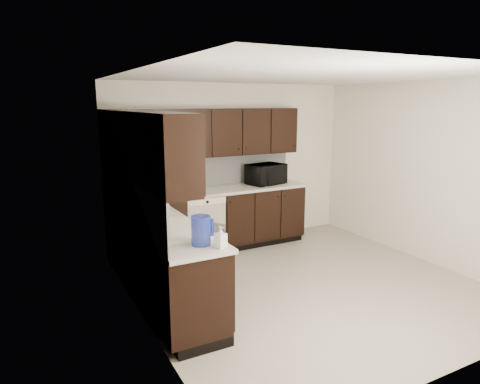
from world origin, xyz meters
name	(u,v)px	position (x,y,z in m)	size (l,w,h in m)	color
floor	(305,285)	(0.00, 0.00, 0.00)	(4.00, 4.00, 0.00)	#A59A89
ceiling	(312,76)	(0.00, 0.00, 2.50)	(4.00, 4.00, 0.00)	white
wall_back	(232,164)	(0.00, 2.00, 1.25)	(4.00, 0.02, 2.50)	beige
wall_left	(140,204)	(-2.00, 0.00, 1.25)	(0.02, 4.00, 2.50)	beige
wall_right	(425,173)	(2.00, 0.00, 1.25)	(0.02, 4.00, 2.50)	beige
wall_front	(466,229)	(0.00, -2.00, 1.25)	(4.00, 0.02, 2.50)	beige
lower_cabinets	(195,240)	(-1.01, 1.11, 0.41)	(3.00, 2.80, 0.90)	black
countertop	(194,203)	(-1.01, 1.11, 0.92)	(3.03, 2.83, 0.04)	beige
backsplash	(173,182)	(-1.22, 1.32, 1.18)	(3.00, 2.80, 0.48)	#B6B6B2
upper_cabinets	(183,137)	(-1.10, 1.20, 1.77)	(3.00, 2.80, 0.70)	black
dishwasher	(207,222)	(-0.70, 1.41, 0.55)	(0.58, 0.04, 0.78)	beige
sink	(174,236)	(-1.68, -0.01, 0.88)	(0.54, 0.82, 0.42)	beige
microwave	(266,174)	(0.45, 1.70, 1.10)	(0.58, 0.39, 0.32)	black
soap_bottle_a	(221,237)	(-1.48, -0.70, 1.04)	(0.09, 0.09, 0.19)	gray
soap_bottle_b	(133,197)	(-1.78, 1.23, 1.05)	(0.08, 0.08, 0.22)	gray
toaster_oven	(126,191)	(-1.75, 1.69, 1.05)	(0.34, 0.25, 0.21)	silver
storage_bin	(138,196)	(-1.68, 1.35, 1.03)	(0.47, 0.35, 0.18)	white
blue_pitcher	(201,230)	(-1.60, -0.55, 1.07)	(0.18, 0.18, 0.27)	#11259C
teal_tumbler	(153,194)	(-1.48, 1.35, 1.03)	(0.08, 0.08, 0.19)	#0C8788
paper_towel_roll	(161,198)	(-1.55, 0.79, 1.10)	(0.15, 0.15, 0.32)	silver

